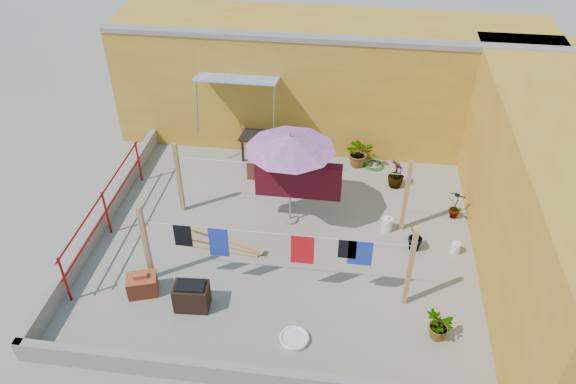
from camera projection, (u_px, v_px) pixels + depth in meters
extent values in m
plane|color=#9E998E|center=(285.00, 242.00, 12.14)|extent=(80.00, 80.00, 0.00)
cube|color=gold|center=(328.00, 81.00, 14.85)|extent=(11.00, 2.40, 3.20)
cube|color=gray|center=(327.00, 39.00, 13.09)|extent=(11.00, 0.35, 0.12)
cube|color=#2D51B2|center=(237.00, 79.00, 13.46)|extent=(2.00, 0.79, 0.22)
cylinder|color=gray|center=(197.00, 108.00, 13.66)|extent=(0.03, 0.30, 1.28)
cylinder|color=gray|center=(274.00, 113.00, 13.45)|extent=(0.03, 0.30, 1.28)
cube|color=gold|center=(556.00, 204.00, 10.62)|extent=(2.40, 9.00, 3.20)
cube|color=gray|center=(255.00, 377.00, 9.17)|extent=(8.30, 0.16, 0.44)
cube|color=gray|center=(103.00, 218.00, 12.45)|extent=(0.16, 7.30, 0.44)
cylinder|color=#9E0F12|center=(65.00, 280.00, 10.48)|extent=(0.05, 0.05, 1.10)
cylinder|color=#9E0F12|center=(107.00, 213.00, 12.06)|extent=(0.05, 0.05, 1.10)
cylinder|color=#9E0F12|center=(139.00, 162.00, 13.65)|extent=(0.05, 0.05, 1.10)
cylinder|color=#9E0F12|center=(102.00, 194.00, 11.76)|extent=(0.04, 4.20, 0.04)
cylinder|color=#9E0F12|center=(106.00, 211.00, 12.03)|extent=(0.04, 4.20, 0.04)
cube|color=tan|center=(146.00, 244.00, 10.76)|extent=(0.09, 0.09, 1.80)
cube|color=tan|center=(410.00, 268.00, 10.22)|extent=(0.09, 0.09, 1.80)
cube|color=tan|center=(406.00, 196.00, 11.96)|extent=(0.09, 0.09, 1.80)
cube|color=tan|center=(179.00, 178.00, 12.50)|extent=(0.09, 0.09, 1.80)
cylinder|color=silver|center=(274.00, 233.00, 10.16)|extent=(5.00, 0.01, 0.01)
cylinder|color=silver|center=(290.00, 166.00, 11.90)|extent=(5.00, 0.01, 0.01)
cube|color=#450B15|center=(298.00, 180.00, 12.10)|extent=(1.87, 0.22, 0.82)
cube|color=black|center=(328.00, 179.00, 11.97)|extent=(0.36, 0.02, 0.53)
cube|color=brown|center=(256.00, 172.00, 12.11)|extent=(0.42, 0.02, 0.44)
cube|color=#1F32AC|center=(219.00, 242.00, 10.48)|extent=(0.37, 0.02, 0.68)
cube|color=black|center=(183.00, 236.00, 10.50)|extent=(0.34, 0.02, 0.51)
cube|color=red|center=(302.00, 250.00, 10.30)|extent=(0.43, 0.02, 0.67)
cube|color=#1F32AC|center=(360.00, 253.00, 10.16)|extent=(0.44, 0.02, 0.57)
cube|color=black|center=(347.00, 249.00, 10.14)|extent=(0.33, 0.02, 0.43)
cylinder|color=gray|center=(290.00, 219.00, 12.71)|extent=(0.34, 0.34, 0.06)
cylinder|color=gray|center=(290.00, 181.00, 12.07)|extent=(0.04, 0.04, 2.19)
cone|color=#C66BAB|center=(290.00, 142.00, 11.48)|extent=(2.45, 2.45, 0.30)
cylinder|color=gray|center=(290.00, 135.00, 11.38)|extent=(0.04, 0.04, 0.10)
cube|color=black|center=(269.00, 137.00, 14.37)|extent=(1.53, 0.89, 0.05)
cube|color=black|center=(243.00, 151.00, 14.47)|extent=(0.05, 0.05, 0.64)
cube|color=black|center=(249.00, 139.00, 14.93)|extent=(0.05, 0.05, 0.64)
cube|color=black|center=(291.00, 157.00, 14.22)|extent=(0.05, 0.05, 0.64)
cube|color=black|center=(296.00, 145.00, 14.68)|extent=(0.05, 0.05, 0.64)
cube|color=#AD4728|center=(142.00, 285.00, 10.84)|extent=(0.67, 0.57, 0.41)
cube|color=#B24E29|center=(140.00, 276.00, 10.69)|extent=(0.28, 0.20, 0.08)
cube|color=tan|center=(216.00, 248.00, 11.95)|extent=(1.89, 0.31, 0.04)
cube|color=tan|center=(221.00, 243.00, 12.01)|extent=(1.88, 0.47, 0.04)
cube|color=tan|center=(225.00, 239.00, 12.07)|extent=(1.84, 0.72, 0.04)
cube|color=black|center=(192.00, 296.00, 10.52)|extent=(0.67, 0.47, 0.54)
cube|color=black|center=(190.00, 286.00, 10.34)|extent=(0.56, 0.36, 0.04)
cylinder|color=silver|center=(294.00, 339.00, 10.02)|extent=(0.51, 0.51, 0.07)
torus|color=silver|center=(294.00, 338.00, 10.00)|extent=(0.54, 0.54, 0.06)
cylinder|color=silver|center=(455.00, 248.00, 11.78)|extent=(0.20, 0.20, 0.27)
cylinder|color=silver|center=(457.00, 243.00, 11.69)|extent=(0.05, 0.05, 0.04)
cylinder|color=silver|center=(387.00, 224.00, 12.35)|extent=(0.24, 0.24, 0.33)
cylinder|color=silver|center=(388.00, 218.00, 12.24)|extent=(0.07, 0.07, 0.05)
torus|color=#1E7A1B|center=(374.00, 165.00, 14.46)|extent=(0.52, 0.52, 0.04)
torus|color=#1E7A1B|center=(374.00, 164.00, 14.44)|extent=(0.44, 0.44, 0.04)
imported|color=#215A19|center=(359.00, 152.00, 14.28)|extent=(0.77, 0.69, 0.78)
imported|color=#215A19|center=(396.00, 174.00, 13.56)|extent=(0.48, 0.48, 0.72)
imported|color=#215A19|center=(456.00, 204.00, 12.58)|extent=(0.49, 0.44, 0.78)
imported|color=#215A19|center=(415.00, 238.00, 11.72)|extent=(0.44, 0.48, 0.70)
imported|color=#215A19|center=(440.00, 326.00, 9.90)|extent=(0.55, 0.62, 0.62)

